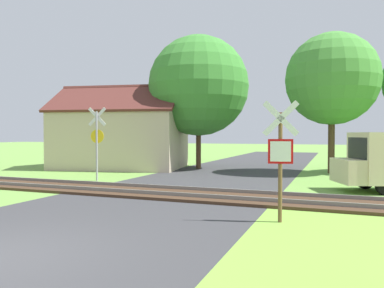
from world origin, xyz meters
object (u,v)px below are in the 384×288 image
object	(u,v)px
house	(122,138)
tree_right	(332,79)
crossing_sign_far	(97,138)
stop_sign_near	(280,154)
tree_center	(199,86)

from	to	relation	value
house	tree_right	bearing A→B (deg)	-5.95
crossing_sign_far	stop_sign_near	bearing A→B (deg)	-41.34
tree_right	tree_center	distance (m)	7.90
stop_sign_near	house	xyz separation A→B (m)	(-11.68, 11.74, 0.27)
crossing_sign_far	tree_right	xyz separation A→B (m)	(10.14, 7.49, 3.22)
tree_right	crossing_sign_far	bearing A→B (deg)	-143.52
house	tree_right	size ratio (longest dim) A/B	1.16
house	tree_center	bearing A→B (deg)	3.56
stop_sign_near	crossing_sign_far	world-z (taller)	crossing_sign_far
stop_sign_near	tree_center	distance (m)	15.10
stop_sign_near	tree_center	world-z (taller)	tree_center
stop_sign_near	house	size ratio (longest dim) A/B	0.33
stop_sign_near	tree_center	size ratio (longest dim) A/B	0.36
crossing_sign_far	house	bearing A→B (deg)	101.12
crossing_sign_far	house	size ratio (longest dim) A/B	0.38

